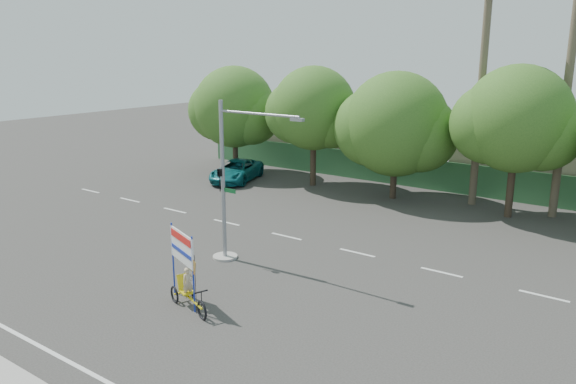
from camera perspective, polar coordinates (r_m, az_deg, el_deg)
The scene contains 12 objects.
ground at distance 21.16m, azimuth -8.65°, elevation -11.16°, with size 120.00×120.00×0.00m, color #33302D.
fence at distance 38.39m, azimuth 14.24°, elevation 1.71°, with size 38.00×0.08×2.00m, color #336B3D.
building_left at distance 46.54m, azimuth 4.90°, elevation 5.48°, with size 12.00×8.00×4.00m, color #C0B198.
tree_far_left at distance 42.12m, azimuth -5.52°, elevation 8.34°, with size 7.14×6.00×7.96m.
tree_left at distance 37.86m, azimuth 2.57°, elevation 8.19°, with size 6.66×5.60×8.07m.
tree_center at distance 35.03m, azimuth 10.83°, elevation 6.49°, with size 7.62×6.40×7.85m.
tree_right at distance 32.64m, azimuth 22.15°, elevation 6.52°, with size 6.90×5.80×8.36m.
palm_tall at distance 33.51m, azimuth 27.16°, elevation 15.19°, with size 3.73×3.79×17.45m.
palm_short at distance 34.51m, azimuth 19.31°, elevation 13.18°, with size 3.73×3.79×14.45m.
traffic_signal at distance 24.32m, azimuth -6.08°, elevation -0.38°, with size 4.72×1.10×7.00m.
trike_billboard at distance 20.69m, azimuth -10.31°, elevation -8.35°, with size 2.74×1.30×2.86m.
pickup_truck at distance 39.90m, azimuth -5.25°, elevation 2.17°, with size 2.44×5.30×1.47m, color #0E6267.
Camera 1 is at (13.57, -13.51, 8.99)m, focal length 35.00 mm.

